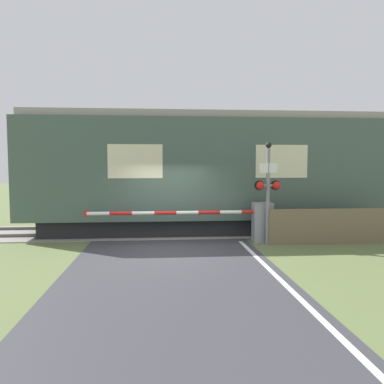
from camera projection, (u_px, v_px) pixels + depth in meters
name	position (u px, v px, depth m)	size (l,w,h in m)	color
ground_plane	(171.00, 251.00, 10.73)	(80.00, 80.00, 0.00)	#5B6B3D
track_bed	(168.00, 231.00, 13.74)	(36.00, 3.20, 0.13)	gray
train	(269.00, 172.00, 13.89)	(17.56, 2.90, 4.26)	black
crossing_barrier	(248.00, 221.00, 11.83)	(5.87, 0.44, 1.26)	gray
signal_post	(268.00, 187.00, 11.40)	(0.81, 0.26, 3.14)	gray
roadside_fence	(328.00, 226.00, 11.60)	(3.75, 0.06, 1.10)	#726047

